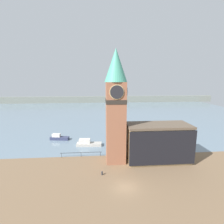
% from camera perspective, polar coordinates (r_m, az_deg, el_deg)
% --- Properties ---
extents(ground_plane, '(160.00, 160.00, 0.00)m').
position_cam_1_polar(ground_plane, '(32.55, 4.40, -23.34)').
color(ground_plane, brown).
extents(water, '(160.00, 120.00, 0.00)m').
position_cam_1_polar(water, '(101.43, -2.06, 0.24)').
color(water, slate).
rests_on(water, ground_plane).
extents(far_shoreline, '(180.00, 3.00, 5.00)m').
position_cam_1_polar(far_shoreline, '(140.64, -2.82, 4.15)').
color(far_shoreline, gray).
rests_on(far_shoreline, water).
extents(pier_railing, '(9.79, 0.08, 1.09)m').
position_cam_1_polar(pier_railing, '(43.23, -10.07, -13.05)').
color(pier_railing, '#232328').
rests_on(pier_railing, ground_plane).
extents(clock_tower, '(4.74, 4.74, 24.46)m').
position_cam_1_polar(clock_tower, '(37.27, 1.23, 2.64)').
color(clock_tower, '#935B42').
rests_on(clock_tower, ground_plane).
extents(pier_building, '(14.07, 6.60, 8.44)m').
position_cam_1_polar(pier_building, '(41.00, 14.76, -9.62)').
color(pier_building, tan).
rests_on(pier_building, ground_plane).
extents(boat_near, '(7.02, 2.66, 1.94)m').
position_cam_1_polar(boat_near, '(49.78, -7.93, -10.06)').
color(boat_near, '#B7B2A8').
rests_on(boat_near, water).
extents(boat_far, '(5.76, 2.57, 1.83)m').
position_cam_1_polar(boat_far, '(56.41, -16.97, -7.96)').
color(boat_far, '#333856').
rests_on(boat_far, water).
extents(mooring_bollard_near, '(0.33, 0.33, 0.77)m').
position_cam_1_polar(mooring_bollard_near, '(35.69, -3.27, -19.22)').
color(mooring_bollard_near, '#2D2D33').
rests_on(mooring_bollard_near, ground_plane).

